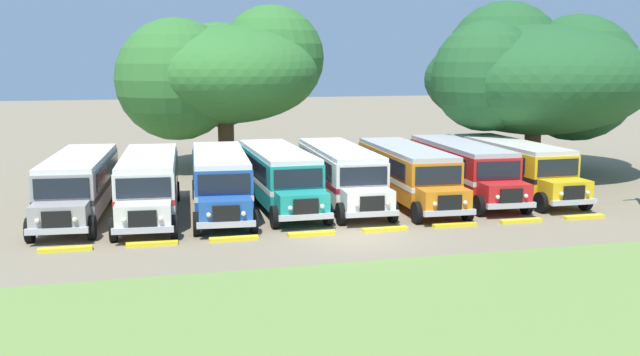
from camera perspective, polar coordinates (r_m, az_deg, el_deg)
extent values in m
plane|color=#84755B|center=(29.68, 2.78, -4.78)|extent=(220.00, 220.00, 0.00)
cube|color=olive|center=(22.02, 9.52, -9.96)|extent=(80.00, 10.31, 0.01)
cube|color=#9E9993|center=(35.74, -18.44, -0.29)|extent=(3.32, 9.39, 2.10)
cube|color=#282828|center=(35.77, -18.42, -0.56)|extent=(3.35, 9.41, 0.24)
cube|color=black|center=(35.78, -16.40, 0.63)|extent=(0.76, 7.97, 0.80)
cube|color=black|center=(36.18, -20.39, 0.52)|extent=(0.76, 7.97, 0.80)
cube|color=silver|center=(35.57, -18.53, 1.55)|extent=(3.23, 9.28, 0.22)
cube|color=#9E9993|center=(30.70, -19.89, -2.89)|extent=(2.32, 1.59, 1.05)
cube|color=black|center=(29.98, -20.14, -3.14)|extent=(1.10, 0.20, 0.70)
cube|color=#B7B7BC|center=(30.04, -20.11, -3.96)|extent=(2.41, 0.41, 0.24)
cube|color=black|center=(31.16, -19.78, -0.79)|extent=(2.20, 0.26, 0.84)
cube|color=#282828|center=(40.27, -17.43, 0.65)|extent=(0.90, 0.14, 1.30)
sphere|color=#EAE5C6|center=(29.81, -18.84, -3.14)|extent=(0.20, 0.20, 0.20)
sphere|color=#EAE5C6|center=(30.08, -21.47, -3.18)|extent=(0.20, 0.20, 0.20)
cylinder|color=black|center=(30.71, -17.60, -3.77)|extent=(0.37, 1.02, 1.00)
cylinder|color=black|center=(31.15, -21.98, -3.84)|extent=(0.37, 1.02, 1.00)
cylinder|color=black|center=(38.68, -15.93, -1.04)|extent=(0.37, 1.02, 1.00)
cylinder|color=black|center=(39.03, -19.43, -1.13)|extent=(0.37, 1.02, 1.00)
cube|color=silver|center=(34.96, -13.34, -0.27)|extent=(3.17, 9.36, 2.10)
cube|color=red|center=(34.99, -13.33, -0.54)|extent=(3.20, 9.38, 0.24)
cube|color=black|center=(35.13, -11.28, 0.68)|extent=(0.62, 7.98, 0.80)
cube|color=black|center=(35.27, -15.41, 0.55)|extent=(0.62, 7.98, 0.80)
cube|color=silver|center=(34.79, -13.41, 1.62)|extent=(3.08, 9.25, 0.22)
cube|color=silver|center=(29.86, -13.79, -2.93)|extent=(2.30, 1.56, 1.05)
cube|color=black|center=(29.13, -13.87, -3.19)|extent=(1.10, 0.18, 0.70)
cube|color=#B7B7BC|center=(29.19, -13.85, -4.03)|extent=(2.41, 0.37, 0.24)
cube|color=black|center=(30.32, -13.80, -0.78)|extent=(2.20, 0.22, 0.84)
cube|color=red|center=(39.53, -13.02, 0.68)|extent=(0.90, 0.13, 1.30)
sphere|color=#EAE5C6|center=(29.04, -12.50, -3.18)|extent=(0.20, 0.20, 0.20)
sphere|color=#EAE5C6|center=(29.13, -15.26, -3.25)|extent=(0.20, 0.20, 0.20)
cylinder|color=black|center=(30.02, -11.45, -3.81)|extent=(0.35, 1.02, 1.00)
cylinder|color=black|center=(30.17, -16.02, -3.93)|extent=(0.35, 1.02, 1.00)
cylinder|color=black|center=(38.05, -11.26, -1.03)|extent=(0.35, 1.02, 1.00)
cylinder|color=black|center=(38.17, -14.87, -1.13)|extent=(0.35, 1.02, 1.00)
cube|color=#23519E|center=(35.33, -7.93, 0.00)|extent=(3.21, 9.37, 2.10)
cube|color=silver|center=(35.35, -7.92, -0.27)|extent=(3.25, 9.39, 0.24)
cube|color=black|center=(35.61, -5.92, 0.92)|extent=(0.67, 7.98, 0.80)
cube|color=black|center=(35.52, -10.01, 0.81)|extent=(0.67, 7.98, 0.80)
cube|color=silver|center=(35.16, -7.97, 1.86)|extent=(3.13, 9.26, 0.22)
cube|color=#23519E|center=(30.22, -7.50, -2.60)|extent=(2.30, 1.57, 1.05)
cube|color=black|center=(29.49, -7.44, -2.84)|extent=(1.10, 0.19, 0.70)
cube|color=#B7B7BC|center=(29.54, -7.42, -3.67)|extent=(2.41, 0.39, 0.24)
cube|color=black|center=(30.68, -7.60, -0.47)|extent=(2.20, 0.23, 0.84)
cube|color=silver|center=(39.91, -8.19, 0.91)|extent=(0.90, 0.13, 1.30)
sphere|color=#EAE5C6|center=(29.48, -6.07, -2.82)|extent=(0.20, 0.20, 0.20)
sphere|color=#EAE5C6|center=(29.42, -8.80, -2.90)|extent=(0.20, 0.20, 0.20)
cylinder|color=black|center=(30.50, -5.24, -3.45)|extent=(0.36, 1.02, 1.00)
cylinder|color=black|center=(30.40, -9.76, -3.59)|extent=(0.36, 1.02, 1.00)
cylinder|color=black|center=(38.52, -6.29, -0.78)|extent=(0.36, 1.02, 1.00)
cylinder|color=black|center=(38.44, -9.86, -0.88)|extent=(0.36, 1.02, 1.00)
cube|color=teal|center=(36.34, -3.40, 0.33)|extent=(2.56, 9.22, 2.10)
cube|color=white|center=(36.37, -3.40, 0.07)|extent=(2.59, 9.24, 0.24)
cube|color=black|center=(36.83, -1.57, 1.25)|extent=(0.09, 8.00, 0.80)
cube|color=black|center=(36.33, -5.47, 1.10)|extent=(0.09, 8.00, 0.80)
cube|color=silver|center=(36.18, -3.42, 2.14)|extent=(2.48, 9.12, 0.22)
cube|color=teal|center=(31.34, -1.44, -2.09)|extent=(2.21, 1.41, 1.05)
cube|color=black|center=(30.63, -1.11, -2.31)|extent=(1.10, 0.11, 0.70)
cube|color=#B7B7BC|center=(30.69, -1.09, -3.11)|extent=(2.40, 0.22, 0.24)
cube|color=black|center=(31.80, -1.73, -0.04)|extent=(2.20, 0.07, 0.84)
cube|color=white|center=(40.85, -4.71, 1.17)|extent=(0.90, 0.07, 1.30)
sphere|color=#EAE5C6|center=(30.76, 0.18, -2.26)|extent=(0.20, 0.20, 0.20)
sphere|color=#EAE5C6|center=(30.43, -2.37, -2.39)|extent=(0.20, 0.20, 0.20)
cylinder|color=black|center=(31.84, 0.62, -2.87)|extent=(0.29, 1.00, 1.00)
cylinder|color=black|center=(31.30, -3.62, -3.10)|extent=(0.29, 1.00, 1.00)
cylinder|color=black|center=(39.66, -2.56, -0.44)|extent=(0.29, 1.00, 1.00)
cylinder|color=black|center=(39.22, -5.99, -0.59)|extent=(0.29, 1.00, 1.00)
cube|color=silver|center=(36.97, 1.52, 0.50)|extent=(2.87, 9.29, 2.10)
cube|color=maroon|center=(37.00, 1.52, 0.24)|extent=(2.90, 9.31, 0.24)
cube|color=black|center=(37.51, 3.30, 1.38)|extent=(0.36, 8.00, 0.80)
cube|color=black|center=(36.91, -0.50, 1.27)|extent=(0.36, 8.00, 0.80)
cube|color=silver|center=(36.81, 1.53, 2.28)|extent=(2.79, 9.19, 0.22)
cube|color=silver|center=(32.02, 3.78, -1.86)|extent=(2.25, 1.49, 1.05)
cube|color=black|center=(31.32, 4.15, -2.07)|extent=(1.10, 0.14, 0.70)
cube|color=#B7B7BC|center=(31.37, 4.16, -2.85)|extent=(2.41, 0.30, 0.24)
cube|color=black|center=(32.47, 3.47, 0.14)|extent=(2.20, 0.15, 0.84)
cube|color=maroon|center=(41.44, -0.01, 1.32)|extent=(0.90, 0.10, 1.30)
sphere|color=#EAE5C6|center=(31.48, 5.40, -2.03)|extent=(0.20, 0.20, 0.20)
sphere|color=#EAE5C6|center=(31.09, 2.94, -2.14)|extent=(0.20, 0.20, 0.20)
cylinder|color=black|center=(32.57, 5.75, -2.64)|extent=(0.32, 1.01, 1.00)
cylinder|color=black|center=(31.92, 1.65, -2.84)|extent=(0.32, 1.01, 1.00)
cylinder|color=black|center=(40.30, 2.15, -0.28)|extent=(0.32, 1.01, 1.00)
cylinder|color=black|center=(39.78, -1.20, -0.40)|extent=(0.32, 1.01, 1.00)
cube|color=orange|center=(37.44, 6.75, 0.55)|extent=(2.89, 9.30, 2.10)
cube|color=white|center=(37.46, 6.74, 0.29)|extent=(2.92, 9.32, 0.24)
cube|color=black|center=(38.07, 8.43, 1.42)|extent=(0.38, 7.99, 0.80)
cube|color=black|center=(37.26, 4.77, 1.31)|extent=(0.38, 7.99, 0.80)
cube|color=#B2B2B7|center=(37.28, 6.78, 2.31)|extent=(2.81, 9.20, 0.22)
cube|color=orange|center=(32.64, 9.74, -1.76)|extent=(2.26, 1.49, 1.05)
cube|color=black|center=(31.96, 10.23, -1.96)|extent=(1.10, 0.15, 0.70)
cube|color=#B7B7BC|center=(32.01, 10.23, -2.73)|extent=(2.41, 0.30, 0.24)
cube|color=black|center=(33.07, 9.35, 0.20)|extent=(2.20, 0.15, 0.84)
cube|color=white|center=(41.80, 4.70, 1.35)|extent=(0.90, 0.10, 1.30)
sphere|color=#EAE5C6|center=(32.18, 11.42, -1.92)|extent=(0.20, 0.20, 0.20)
sphere|color=#EAE5C6|center=(31.66, 9.09, -2.04)|extent=(0.20, 0.20, 0.20)
cylinder|color=black|center=(33.29, 11.57, -2.52)|extent=(0.32, 1.01, 1.00)
cylinder|color=black|center=(32.41, 7.67, -2.73)|extent=(0.32, 1.01, 1.00)
cylinder|color=black|center=(40.79, 6.96, -0.23)|extent=(0.32, 1.01, 1.00)
cylinder|color=black|center=(40.08, 3.71, -0.35)|extent=(0.32, 1.01, 1.00)
cube|color=red|center=(39.47, 11.02, 0.89)|extent=(2.95, 9.31, 2.10)
cube|color=white|center=(39.49, 11.01, 0.65)|extent=(2.98, 9.33, 0.24)
cube|color=black|center=(40.18, 12.55, 1.71)|extent=(0.43, 7.99, 0.80)
cube|color=black|center=(39.20, 9.16, 1.63)|extent=(0.43, 7.99, 0.80)
cube|color=#B2B2B7|center=(39.32, 11.07, 2.56)|extent=(2.86, 9.21, 0.22)
cube|color=red|center=(34.79, 14.36, -1.23)|extent=(2.27, 1.51, 1.05)
cube|color=black|center=(34.14, 14.91, -1.41)|extent=(1.10, 0.15, 0.70)
cube|color=#B7B7BC|center=(34.19, 14.91, -2.13)|extent=(2.41, 0.32, 0.24)
cube|color=black|center=(35.22, 13.95, 0.60)|extent=(2.20, 0.17, 0.84)
cube|color=white|center=(43.73, 8.68, 1.63)|extent=(0.90, 0.10, 1.30)
sphere|color=#EAE5C6|center=(34.41, 15.99, -1.37)|extent=(0.20, 0.20, 0.20)
sphere|color=#EAE5C6|center=(33.79, 13.88, -1.48)|extent=(0.20, 0.20, 0.20)
cylinder|color=black|center=(35.52, 16.00, -1.95)|extent=(0.33, 1.01, 1.00)
cylinder|color=black|center=(34.48, 12.46, -2.14)|extent=(0.33, 1.01, 1.00)
cylinder|color=black|center=(42.82, 10.91, 0.13)|extent=(0.33, 1.01, 1.00)
cylinder|color=black|center=(41.96, 7.88, 0.02)|extent=(0.33, 1.01, 1.00)
cube|color=yellow|center=(40.82, 14.77, 1.03)|extent=(2.51, 9.20, 2.10)
cube|color=black|center=(40.85, 14.76, 0.80)|extent=(2.54, 9.22, 0.24)
cube|color=black|center=(41.65, 16.12, 1.83)|extent=(0.05, 8.00, 0.80)
cube|color=black|center=(40.41, 13.02, 1.73)|extent=(0.05, 8.00, 0.80)
cube|color=beige|center=(40.68, 14.84, 2.65)|extent=(2.43, 9.10, 0.22)
cube|color=yellow|center=(36.45, 18.81, -0.97)|extent=(2.20, 1.40, 1.05)
cube|color=black|center=(35.84, 19.46, -1.13)|extent=(1.10, 0.10, 0.70)
cube|color=#B7B7BC|center=(35.88, 19.46, -1.82)|extent=(2.40, 0.20, 0.24)
cube|color=black|center=(36.84, 18.32, 0.78)|extent=(2.20, 0.06, 0.84)
cube|color=black|center=(44.88, 11.88, 1.73)|extent=(0.90, 0.06, 1.30)
sphere|color=#EAE5C6|center=(36.19, 20.42, -1.09)|extent=(0.20, 0.20, 0.20)
sphere|color=#EAE5C6|center=(35.41, 18.57, -1.21)|extent=(0.20, 0.20, 0.20)
cylinder|color=black|center=(37.29, 20.22, -1.64)|extent=(0.28, 1.00, 1.00)
cylinder|color=black|center=(35.98, 17.08, -1.86)|extent=(0.28, 1.00, 1.00)
cylinder|color=black|center=(44.15, 14.17, 0.29)|extent=(0.28, 1.00, 1.00)
cylinder|color=black|center=(43.05, 11.37, 0.16)|extent=(0.28, 1.00, 1.00)
cube|color=yellow|center=(29.35, -19.50, -5.33)|extent=(2.00, 0.36, 0.15)
cube|color=yellow|center=(29.23, -13.15, -5.09)|extent=(2.00, 0.36, 0.15)
cube|color=yellow|center=(29.47, -6.82, -4.79)|extent=(2.00, 0.36, 0.15)
cube|color=yellow|center=(30.05, -0.68, -4.44)|extent=(2.00, 0.36, 0.15)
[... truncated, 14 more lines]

